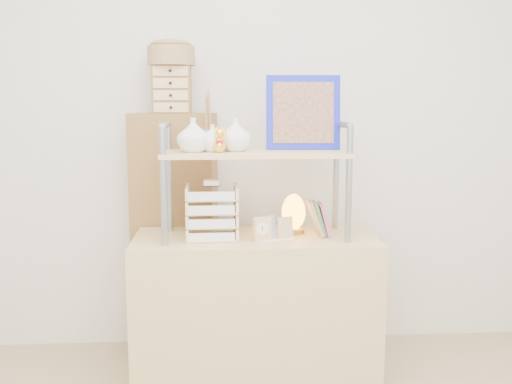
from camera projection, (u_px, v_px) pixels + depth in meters
room_shell at (270, 14)px, 1.88m from camera, size 3.42×3.41×2.61m
desk at (255, 309)px, 2.88m from camera, size 1.20×0.50×0.75m
cabinet at (176, 235)px, 3.18m from camera, size 0.48×0.29×1.35m
hutch at (245, 145)px, 2.76m from camera, size 0.90×0.34×0.79m
letter_tray at (212, 215)px, 2.77m from camera, size 0.24×0.23×0.29m
salt_lamp at (293, 213)px, 2.89m from camera, size 0.13×0.12×0.20m
desk_clock at (262, 229)px, 2.71m from camera, size 0.09×0.06×0.12m
postcard_stand at (276, 233)px, 2.75m from camera, size 0.17×0.10×0.12m
drawer_chest at (172, 90)px, 3.03m from camera, size 0.20×0.16×0.25m
woven_basket at (171, 56)px, 3.00m from camera, size 0.25×0.25×0.10m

